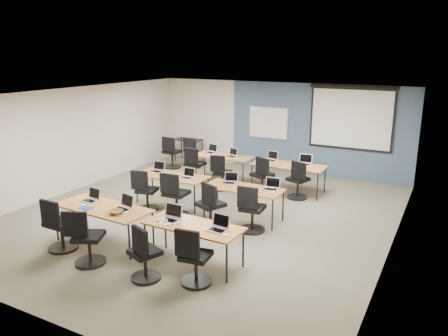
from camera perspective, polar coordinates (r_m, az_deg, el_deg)
The scene contains 58 objects.
floor at distance 9.99m, azimuth -2.65°, elevation -6.10°, with size 8.00×9.00×0.02m, color #6B6354.
ceiling at distance 9.36m, azimuth -2.85°, elevation 9.50°, with size 8.00×9.00×0.02m, color white.
wall_back at distance 13.57m, azimuth 7.08°, elevation 5.38°, with size 8.00×0.04×2.70m, color beige.
wall_front at distance 6.35m, azimuth -24.23°, elevation -7.14°, with size 8.00×0.04×2.70m, color beige.
wall_left at distance 12.10m, azimuth -19.27°, elevation 3.47°, with size 0.04×9.00×2.70m, color beige.
wall_right at distance 8.34m, azimuth 21.58°, elevation -1.71°, with size 0.04×9.00×2.70m, color beige.
blue_accent_panel at distance 13.15m, azimuth 12.13°, elevation 4.85°, with size 5.50×0.04×2.70m, color #3D5977.
whiteboard at distance 13.59m, azimuth 5.80°, elevation 5.86°, with size 1.28×0.03×0.98m.
projector_screen at distance 12.78m, azimuth 16.29°, elevation 6.73°, with size 2.40×0.10×1.82m.
training_table_front_left at distance 8.66m, azimuth -15.54°, elevation -5.19°, with size 1.94×0.81×0.73m.
training_table_front_right at distance 7.55m, azimuth -4.04°, elevation -7.76°, with size 1.74×0.72×0.73m.
training_table_mid_left at distance 10.50m, azimuth -6.85°, elevation -1.19°, with size 1.78×0.74×0.73m.
training_table_mid_right at distance 9.52m, azimuth 2.53°, elevation -2.83°, with size 1.75×0.73×0.73m.
training_table_back_left at distance 12.34m, azimuth -0.15°, elevation 1.36°, with size 1.67×0.70×0.73m.
training_table_back_right at distance 11.51m, azimuth 8.41°, elevation 0.22°, with size 1.90×0.79×0.73m.
laptop_0 at distance 9.04m, azimuth -16.93°, elevation -3.75°, with size 0.33×0.28×0.25m.
mouse_0 at distance 8.83m, azimuth -17.83°, elevation -4.61°, with size 0.06×0.09×0.03m, color white.
task_chair_0 at distance 8.68m, azimuth -20.73°, elevation -7.46°, with size 0.55×0.55×1.02m.
laptop_1 at distance 8.42m, azimuth -12.93°, elevation -4.82°, with size 0.35×0.30×0.27m.
mouse_1 at distance 8.23m, azimuth -12.82°, elevation -5.69°, with size 0.05×0.09×0.03m, color white.
task_chair_1 at distance 7.98m, azimuth -17.59°, elevation -9.22°, with size 0.57×0.53×1.01m.
laptop_2 at distance 7.76m, azimuth -6.98°, elevation -6.26°, with size 0.36×0.31×0.27m.
mouse_2 at distance 7.57m, azimuth -7.12°, elevation -7.30°, with size 0.06×0.09×0.03m, color white.
task_chair_2 at distance 7.24m, azimuth -10.40°, elevation -11.47°, with size 0.51×0.49×0.98m.
laptop_3 at distance 7.30m, azimuth -0.72°, elevation -7.61°, with size 0.33×0.28×0.25m.
mouse_3 at distance 7.09m, azimuth 0.15°, elevation -8.74°, with size 0.06×0.10×0.03m, color white.
task_chair_3 at distance 7.03m, azimuth -3.97°, elevation -12.07°, with size 0.50×0.50×0.98m.
laptop_4 at distance 10.86m, azimuth -8.72°, elevation -0.13°, with size 0.32×0.28×0.25m.
mouse_4 at distance 10.39m, azimuth -7.96°, elevation -1.09°, with size 0.06×0.09×0.03m, color white.
task_chair_4 at distance 10.29m, azimuth -10.24°, elevation -3.32°, with size 0.50×0.50×0.98m.
laptop_5 at distance 10.22m, azimuth -4.81°, elevation -0.99°, with size 0.31×0.26×0.24m.
mouse_5 at distance 10.06m, azimuth -3.89°, elevation -1.51°, with size 0.06×0.10×0.04m, color white.
task_chair_5 at distance 9.78m, azimuth -6.43°, elevation -3.97°, with size 0.56×0.56×1.04m.
laptop_6 at distance 9.80m, azimuth 0.77°, elevation -1.64°, with size 0.31×0.26×0.24m.
mouse_6 at distance 9.42m, azimuth 1.34°, elevation -2.63°, with size 0.06×0.10×0.04m, color white.
task_chair_6 at distance 9.04m, azimuth -1.82°, elevation -5.49°, with size 0.60×0.56×1.04m.
laptop_7 at distance 9.41m, azimuth 6.22°, elevation -2.42°, with size 0.32×0.27×0.24m.
mouse_7 at distance 9.19m, azimuth 6.44°, elevation -3.19°, with size 0.07×0.10×0.04m, color white.
task_chair_7 at distance 8.95m, azimuth 3.56°, elevation -5.85°, with size 0.53×0.53×1.01m.
laptop_8 at distance 12.71m, azimuth -1.67°, elevation 2.28°, with size 0.34×0.29×0.26m.
mouse_8 at distance 12.45m, azimuth -1.42°, elevation 1.76°, with size 0.06×0.10×0.04m, color white.
task_chair_8 at distance 12.31m, azimuth -3.92°, elevation 0.04°, with size 0.54×0.54×1.02m.
laptop_9 at distance 12.27m, azimuth 1.07°, elevation 1.78°, with size 0.30×0.26×0.23m.
mouse_9 at distance 12.01m, azimuth 1.88°, elevation 1.27°, with size 0.06×0.10×0.04m, color white.
task_chair_9 at distance 11.60m, azimuth -0.37°, elevation -0.99°, with size 0.49×0.49×0.97m.
laptop_10 at distance 11.89m, azimuth 6.22°, elevation 1.29°, with size 0.33×0.28×0.25m.
mouse_10 at distance 11.53m, azimuth 6.99°, elevation 0.58°, with size 0.06×0.10×0.04m, color white.
task_chair_10 at distance 11.25m, azimuth 5.01°, elevation -1.43°, with size 0.57×0.54×1.02m.
laptop_11 at distance 11.61m, azimuth 10.48°, elevation 0.79°, with size 0.35×0.29×0.26m.
mouse_11 at distance 11.38m, azimuth 11.38°, elevation 0.18°, with size 0.06×0.09×0.03m, color white.
task_chair_11 at distance 11.06m, azimuth 9.62°, elevation -1.95°, with size 0.53×0.51×0.99m.
blue_mousepad at distance 8.66m, azimuth -17.60°, elevation -5.04°, with size 0.25×0.21×0.01m, color navy.
snack_bowl at distance 8.24m, azimuth -13.97°, elevation -5.56°, with size 0.30×0.30×0.07m, color olive.
snack_plate at distance 7.64m, azimuth -7.78°, elevation -7.14°, with size 0.19×0.19×0.01m, color white.
coffee_cup at distance 7.59m, azimuth -7.67°, elevation -6.99°, with size 0.07×0.07×0.06m, color white.
utility_table at distance 14.65m, azimuth -4.68°, elevation 3.42°, with size 0.94×0.52×0.75m.
spare_chair_a at distance 13.86m, azimuth -4.16°, elevation 1.65°, with size 0.49×0.49×0.97m.
spare_chair_b at distance 13.87m, azimuth -6.90°, elevation 1.69°, with size 0.55×0.55×1.02m.
Camera 1 is at (4.80, -7.99, 3.61)m, focal length 35.00 mm.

